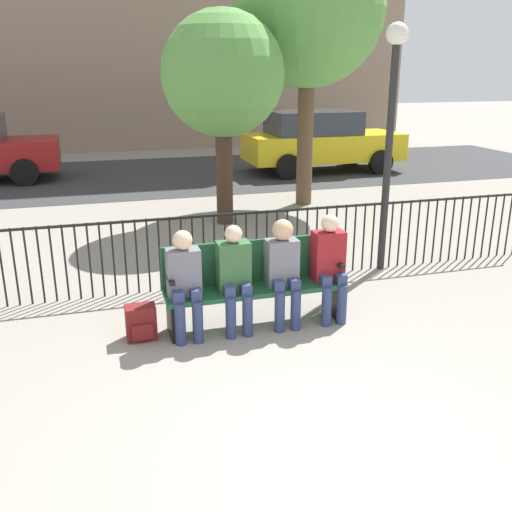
% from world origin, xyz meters
% --- Properties ---
extents(ground_plane, '(80.00, 80.00, 0.00)m').
position_xyz_m(ground_plane, '(0.00, 0.00, 0.00)').
color(ground_plane, gray).
extents(park_bench, '(1.96, 0.45, 0.92)m').
position_xyz_m(park_bench, '(0.00, 2.43, 0.50)').
color(park_bench, '#194728').
rests_on(park_bench, ground).
extents(seated_person_0, '(0.34, 0.39, 1.15)m').
position_xyz_m(seated_person_0, '(-0.77, 2.30, 0.64)').
color(seated_person_0, navy).
rests_on(seated_person_0, ground).
extents(seated_person_1, '(0.34, 0.39, 1.16)m').
position_xyz_m(seated_person_1, '(-0.25, 2.30, 0.64)').
color(seated_person_1, navy).
rests_on(seated_person_1, ground).
extents(seated_person_2, '(0.34, 0.39, 1.18)m').
position_xyz_m(seated_person_2, '(0.29, 2.30, 0.67)').
color(seated_person_2, navy).
rests_on(seated_person_2, ground).
extents(seated_person_3, '(0.34, 0.39, 1.20)m').
position_xyz_m(seated_person_3, '(0.82, 2.30, 0.67)').
color(seated_person_3, navy).
rests_on(seated_person_3, ground).
extents(backpack, '(0.31, 0.25, 0.37)m').
position_xyz_m(backpack, '(-1.23, 2.37, 0.18)').
color(backpack, maroon).
rests_on(backpack, ground).
extents(fence_railing, '(9.01, 0.03, 0.95)m').
position_xyz_m(fence_railing, '(-0.02, 3.68, 0.56)').
color(fence_railing, black).
rests_on(fence_railing, ground).
extents(tree_0, '(2.90, 2.90, 5.21)m').
position_xyz_m(tree_0, '(2.63, 7.77, 3.73)').
color(tree_0, brown).
rests_on(tree_0, ground).
extents(tree_1, '(2.11, 2.11, 3.65)m').
position_xyz_m(tree_1, '(0.70, 6.71, 2.57)').
color(tree_1, '#422D1E').
rests_on(tree_1, ground).
extents(lamp_post, '(0.28, 0.28, 3.24)m').
position_xyz_m(lamp_post, '(2.22, 3.65, 2.18)').
color(lamp_post, black).
rests_on(lamp_post, ground).
extents(street_surface, '(24.00, 6.00, 0.01)m').
position_xyz_m(street_surface, '(0.00, 12.00, 0.00)').
color(street_surface, '#333335').
rests_on(street_surface, ground).
extents(parked_car_1, '(4.20, 1.94, 1.62)m').
position_xyz_m(parked_car_1, '(4.46, 11.33, 0.84)').
color(parked_car_1, yellow).
rests_on(parked_car_1, ground).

